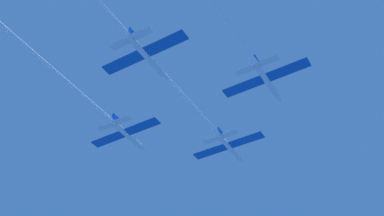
# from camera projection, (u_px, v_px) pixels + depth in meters

# --- Properties ---
(jet_lead) EXTENTS (15.64, 52.38, 2.59)m
(jet_lead) POSITION_uv_depth(u_px,v_px,m) (192.00, 106.00, 84.38)
(jet_lead) COLOR silver
(jet_left_wing) EXTENTS (15.64, 50.62, 2.59)m
(jet_left_wing) POSITION_uv_depth(u_px,v_px,m) (77.00, 92.00, 80.85)
(jet_left_wing) COLOR silver
(jet_right_wing) EXTENTS (15.64, 57.19, 2.59)m
(jet_right_wing) POSITION_uv_depth(u_px,v_px,m) (219.00, 8.00, 66.54)
(jet_right_wing) COLOR silver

